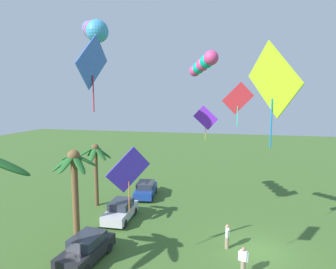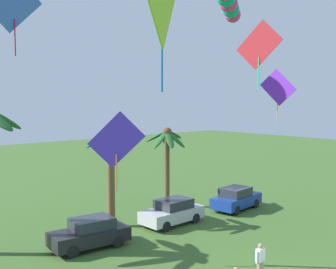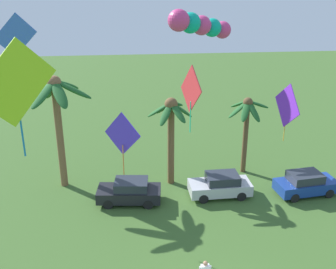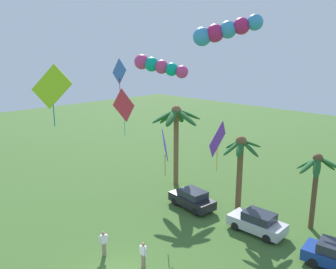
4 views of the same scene
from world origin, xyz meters
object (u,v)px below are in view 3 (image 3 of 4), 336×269
object	(u,v)px
parked_car_0	(130,191)
kite_tube_5	(199,25)
palm_tree_0	(56,103)
kite_diamond_4	(191,90)
parked_car_1	(220,185)
parked_car_2	(306,184)
kite_diamond_3	(122,135)
palm_tree_2	(171,122)
palm_tree_1	(247,117)
kite_diamond_1	(287,106)
kite_diamond_2	(15,85)
kite_diamond_6	(15,36)

from	to	relation	value
parked_car_0	kite_tube_5	size ratio (longest dim) A/B	1.51
palm_tree_0	kite_diamond_4	world-z (taller)	kite_diamond_4
parked_car_1	parked_car_2	distance (m)	5.51
kite_diamond_3	kite_tube_5	distance (m)	7.54
palm_tree_2	kite_tube_5	xyz separation A→B (m)	(0.12, -8.67, 7.09)
parked_car_1	kite_diamond_4	distance (m)	12.68
palm_tree_0	palm_tree_1	world-z (taller)	palm_tree_0
kite_diamond_1	kite_diamond_2	world-z (taller)	kite_diamond_2
parked_car_2	kite_diamond_6	xyz separation A→B (m)	(-16.03, -3.10, 9.95)
parked_car_1	kite_diamond_2	xyz separation A→B (m)	(-9.11, -9.72, 9.32)
palm_tree_1	kite_tube_5	world-z (taller)	kite_tube_5
palm_tree_2	kite_diamond_6	bearing A→B (deg)	-143.85
parked_car_0	kite_tube_5	xyz separation A→B (m)	(2.92, -6.36, 10.71)
kite_diamond_2	kite_diamond_4	world-z (taller)	kite_diamond_2
kite_diamond_4	kite_tube_5	bearing A→B (deg)	74.10
parked_car_0	kite_diamond_3	bearing A→B (deg)	-95.16
kite_diamond_6	kite_diamond_3	bearing A→B (deg)	5.55
palm_tree_0	kite_diamond_3	xyz separation A→B (m)	(4.09, -5.46, -0.14)
parked_car_1	parked_car_2	size ratio (longest dim) A/B	0.97
kite_diamond_3	kite_diamond_4	xyz separation A→B (m)	(2.60, -5.59, 3.80)
kite_diamond_2	kite_tube_5	bearing A→B (deg)	26.56
parked_car_2	kite_diamond_3	distance (m)	12.78
parked_car_0	kite_diamond_3	size ratio (longest dim) A/B	1.13
parked_car_0	kite_diamond_6	world-z (taller)	kite_diamond_6
kite_diamond_1	kite_diamond_2	xyz separation A→B (m)	(-10.24, -3.32, 2.07)
kite_diamond_1	kite_tube_5	world-z (taller)	kite_tube_5
palm_tree_1	parked_car_0	bearing A→B (deg)	-157.08
kite_tube_5	kite_diamond_3	bearing A→B (deg)	131.61
palm_tree_0	kite_diamond_4	xyz separation A→B (m)	(6.69, -11.05, 3.66)
palm_tree_2	parked_car_2	size ratio (longest dim) A/B	1.47
kite_diamond_3	kite_tube_5	xyz separation A→B (m)	(3.17, -3.57, 5.84)
palm_tree_2	kite_diamond_2	world-z (taller)	kite_diamond_2
palm_tree_2	kite_diamond_4	xyz separation A→B (m)	(-0.46, -10.69, 5.06)
kite_tube_5	palm_tree_2	bearing A→B (deg)	90.77
palm_tree_1	parked_car_1	size ratio (longest dim) A/B	1.40
parked_car_0	kite_diamond_2	bearing A→B (deg)	-109.45
parked_car_0	palm_tree_0	bearing A→B (deg)	148.41
kite_diamond_1	parked_car_0	bearing A→B (deg)	138.14
palm_tree_1	kite_diamond_4	size ratio (longest dim) A/B	2.18
parked_car_1	kite_diamond_6	size ratio (longest dim) A/B	1.43
palm_tree_2	parked_car_1	xyz separation A→B (m)	(2.95, -2.09, -3.62)
parked_car_1	palm_tree_0	bearing A→B (deg)	166.38
kite_diamond_1	parked_car_1	bearing A→B (deg)	99.98
kite_diamond_3	kite_diamond_1	bearing A→B (deg)	-25.38
parked_car_1	kite_diamond_2	size ratio (longest dim) A/B	1.02
palm_tree_0	kite_diamond_6	xyz separation A→B (m)	(-0.43, -5.89, 4.93)
parked_car_1	parked_car_2	xyz separation A→B (m)	(5.50, -0.35, 0.00)
kite_diamond_1	kite_diamond_3	distance (m)	8.25
palm_tree_2	parked_car_1	bearing A→B (deg)	-35.27
parked_car_2	kite_diamond_4	size ratio (longest dim) A/B	1.61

